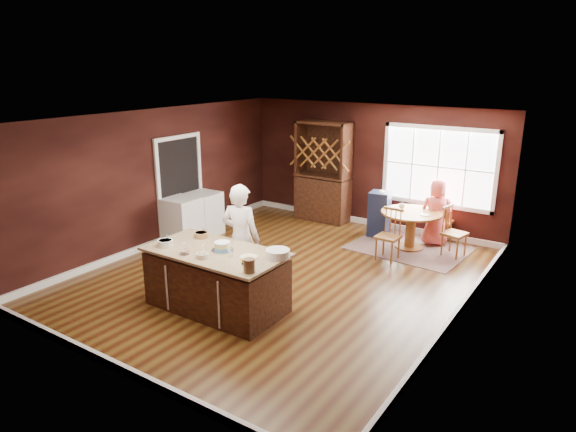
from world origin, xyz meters
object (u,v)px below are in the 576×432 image
(seated_woman, at_px, (436,212))
(dryer, at_px, (204,213))
(chair_north, at_px, (442,220))
(washer, at_px, (182,220))
(toddler, at_px, (383,200))
(kitchen_island, at_px, (217,281))
(dining_table, at_px, (411,222))
(high_chair, at_px, (379,213))
(baker, at_px, (241,238))
(hutch, at_px, (323,172))
(layer_cake, at_px, (222,246))
(chair_south, at_px, (388,235))
(chair_east, at_px, (455,231))

(seated_woman, distance_m, dryer, 4.80)
(chair_north, distance_m, washer, 5.30)
(seated_woman, relative_size, toddler, 5.22)
(kitchen_island, height_order, dryer, kitchen_island)
(dining_table, distance_m, high_chair, 0.90)
(dining_table, relative_size, chair_north, 1.27)
(high_chair, bearing_deg, dining_table, -31.80)
(dining_table, xyz_separation_m, dryer, (-3.99, -1.60, -0.08))
(baker, relative_size, washer, 1.90)
(washer, bearing_deg, hutch, 61.69)
(toddler, height_order, dryer, toddler)
(baker, xyz_separation_m, toddler, (0.80, 3.71, -0.07))
(layer_cake, xyz_separation_m, chair_south, (1.24, 3.20, -0.50))
(toddler, bearing_deg, high_chair, 179.61)
(seated_woman, bearing_deg, dining_table, 32.41)
(layer_cake, relative_size, dryer, 0.36)
(dining_table, bearing_deg, layer_cake, -108.84)
(hutch, distance_m, washer, 3.41)
(seated_woman, relative_size, high_chair, 1.35)
(layer_cake, relative_size, hutch, 0.14)
(hutch, bearing_deg, chair_north, 1.20)
(toddler, bearing_deg, washer, -141.36)
(chair_east, bearing_deg, baker, 157.02)
(baker, distance_m, toddler, 3.80)
(baker, height_order, seated_woman, baker)
(chair_north, bearing_deg, dining_table, 62.60)
(baker, bearing_deg, layer_cake, 94.52)
(chair_east, xyz_separation_m, washer, (-4.83, -2.30, -0.02))
(chair_north, xyz_separation_m, dryer, (-4.37, -2.36, -0.01))
(kitchen_island, bearing_deg, chair_east, 60.81)
(dining_table, bearing_deg, kitchen_island, -109.74)
(kitchen_island, height_order, chair_south, chair_south)
(kitchen_island, height_order, washer, washer)
(dining_table, bearing_deg, dryer, -158.16)
(layer_cake, bearing_deg, dining_table, 71.16)
(dining_table, height_order, chair_north, chair_north)
(high_chair, distance_m, hutch, 1.74)
(kitchen_island, relative_size, washer, 2.25)
(toddler, distance_m, dryer, 3.79)
(chair_south, height_order, chair_north, chair_south)
(chair_east, height_order, washer, chair_east)
(seated_woman, distance_m, toddler, 1.10)
(chair_south, bearing_deg, chair_east, 44.06)
(baker, distance_m, chair_east, 4.20)
(high_chair, xyz_separation_m, hutch, (-1.58, 0.35, 0.64))
(kitchen_island, distance_m, chair_south, 3.52)
(dining_table, xyz_separation_m, baker, (-1.55, -3.36, 0.35))
(dining_table, distance_m, dryer, 4.29)
(dining_table, xyz_separation_m, seated_woman, (0.34, 0.48, 0.14))
(washer, bearing_deg, dryer, 90.00)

